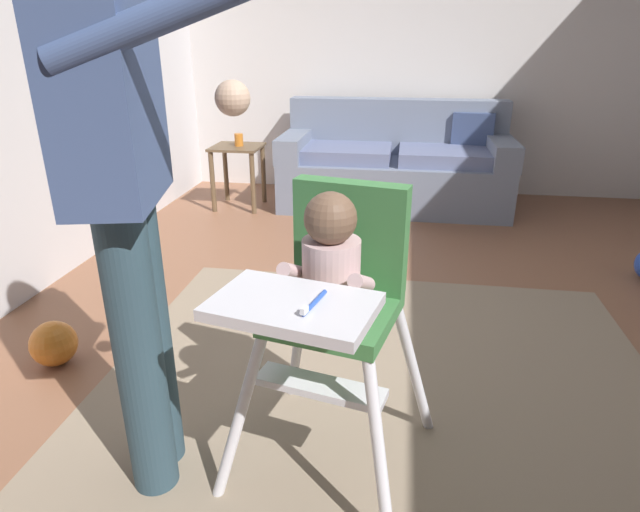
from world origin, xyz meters
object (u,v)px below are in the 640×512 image
object	(u,v)px
high_chair	(334,284)
adult_standing	(123,188)
side_table	(238,163)
toy_ball_second	(54,344)
couch	(395,166)
sippy_cup	(239,140)

from	to	relation	value
high_chair	adult_standing	bearing A→B (deg)	-64.19
high_chair	side_table	size ratio (longest dim) A/B	1.83
toy_ball_second	couch	bearing A→B (deg)	62.82
side_table	sippy_cup	bearing A→B (deg)	0.00
couch	side_table	bearing A→B (deg)	-77.50
couch	toy_ball_second	distance (m)	3.08
adult_standing	sippy_cup	world-z (taller)	adult_standing
side_table	sippy_cup	world-z (taller)	sippy_cup
couch	side_table	xyz separation A→B (m)	(-1.30, -0.29, 0.05)
adult_standing	toy_ball_second	xyz separation A→B (m)	(-0.73, 0.51, -0.86)
high_chair	adult_standing	distance (m)	0.65
sippy_cup	high_chair	bearing A→B (deg)	-67.64
couch	sippy_cup	size ratio (longest dim) A/B	18.90
adult_standing	sippy_cup	xyz separation A→B (m)	(-0.61, 2.95, -0.39)
toy_ball_second	high_chair	bearing A→B (deg)	-16.57
couch	high_chair	bearing A→B (deg)	-2.18
adult_standing	toy_ball_second	size ratio (longest dim) A/B	8.53
high_chair	sippy_cup	xyz separation A→B (m)	(-1.16, 2.82, -0.09)
toy_ball_second	side_table	bearing A→B (deg)	87.62
couch	toy_ball_second	size ratio (longest dim) A/B	9.49
couch	side_table	size ratio (longest dim) A/B	3.63
high_chair	side_table	world-z (taller)	high_chair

